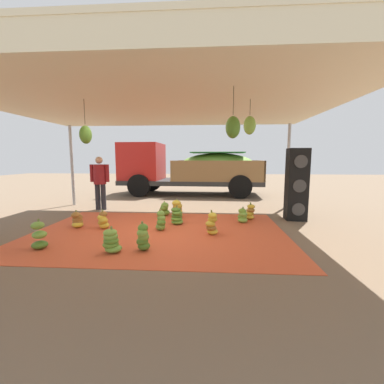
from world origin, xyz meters
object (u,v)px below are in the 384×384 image
Objects in this scene: banana_bunch_2 at (161,221)px; worker_0 at (100,179)px; banana_bunch_5 at (243,216)px; banana_bunch_8 at (177,216)px; banana_bunch_9 at (143,238)px; speaker_stack at (297,185)px; banana_bunch_10 at (164,209)px; cargo_truck_main at (187,168)px; banana_bunch_1 at (103,221)px; banana_bunch_0 at (212,224)px; banana_bunch_6 at (177,209)px; banana_bunch_3 at (250,212)px; banana_bunch_11 at (77,220)px; banana_bunch_4 at (39,236)px; banana_bunch_7 at (111,241)px.

worker_0 reaches higher than banana_bunch_2.
banana_bunch_8 is at bearing -170.44° from banana_bunch_5.
banana_bunch_9 is 4.54m from speaker_stack.
banana_bunch_10 is 4.86m from cargo_truck_main.
worker_0 is at bearing 114.46° from banana_bunch_1.
cargo_truck_main is at bearing 99.60° from banana_bunch_0.
banana_bunch_5 is 0.21× the size of speaker_stack.
banana_bunch_10 is 0.22× the size of speaker_stack.
banana_bunch_10 is at bearing 149.90° from banana_bunch_6.
banana_bunch_3 reaches higher than banana_bunch_11.
banana_bunch_8 is 3.38m from speaker_stack.
banana_bunch_8 is (0.30, 0.60, -0.02)m from banana_bunch_2.
banana_bunch_4 is at bearing -145.77° from banana_bunch_2.
banana_bunch_4 reaches higher than banana_bunch_3.
worker_0 is at bearing 99.51° from banana_bunch_11.
worker_0 is at bearing 170.39° from speaker_stack.
banana_bunch_5 is at bearing -70.37° from cargo_truck_main.
banana_bunch_7 is at bearing -166.79° from banana_bunch_9.
banana_bunch_5 is at bearing 10.80° from banana_bunch_11.
banana_bunch_4 is 4.63m from banana_bunch_5.
banana_bunch_1 is 0.96× the size of banana_bunch_8.
banana_bunch_1 is at bearing 66.32° from banana_bunch_4.
banana_bunch_0 is 1.16× the size of banana_bunch_7.
banana_bunch_0 is 0.08× the size of cargo_truck_main.
banana_bunch_4 is (-3.22, -1.11, 0.00)m from banana_bunch_0.
banana_bunch_1 is 0.07× the size of cargo_truck_main.
banana_bunch_4 reaches higher than banana_bunch_10.
worker_0 is at bearing 158.76° from banana_bunch_6.
speaker_stack is (5.59, 1.24, 0.79)m from banana_bunch_11.
banana_bunch_11 is (-2.30, -1.21, -0.06)m from banana_bunch_6.
banana_bunch_0 reaches higher than banana_bunch_9.
worker_0 is (-3.65, 2.63, 0.78)m from banana_bunch_0.
banana_bunch_0 is at bearing -6.79° from banana_bunch_1.
banana_bunch_4 is 0.29× the size of speaker_stack.
banana_bunch_1 is at bearing -103.38° from cargo_truck_main.
speaker_stack is (3.58, 2.70, 0.73)m from banana_bunch_9.
cargo_truck_main is 6.02m from speaker_stack.
banana_bunch_3 is 0.86× the size of banana_bunch_6.
worker_0 reaches higher than banana_bunch_3.
cargo_truck_main is at bearing 84.88° from banana_bunch_7.
banana_bunch_5 is at bearing 14.00° from banana_bunch_1.
banana_bunch_8 is at bearing 18.27° from banana_bunch_1.
banana_bunch_3 is 0.47m from banana_bunch_5.
banana_bunch_7 is at bearing -64.28° from worker_0.
banana_bunch_10 is 3.78m from speaker_stack.
worker_0 reaches higher than banana_bunch_0.
speaker_stack is (3.42, -4.94, -0.26)m from cargo_truck_main.
banana_bunch_5 is 0.77× the size of banana_bunch_9.
banana_bunch_6 reaches higher than banana_bunch_11.
banana_bunch_7 is 0.56m from banana_bunch_9.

